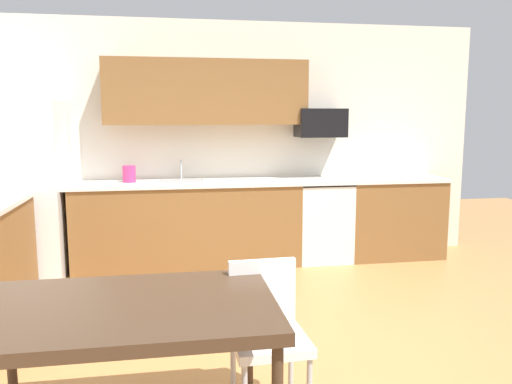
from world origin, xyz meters
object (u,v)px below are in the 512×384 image
microwave (320,123)px  kettle (129,175)px  dining_table (127,317)px  oven_range (321,220)px  chair_near_table (267,326)px  refrigerator (25,190)px

microwave → kettle: microwave is taller
dining_table → oven_range: bearing=59.0°
oven_range → microwave: size_ratio=1.69×
dining_table → chair_near_table: chair_near_table is taller
kettle → oven_range: bearing=-1.3°
kettle → dining_table: bearing=-86.3°
chair_near_table → kettle: kettle is taller
dining_table → chair_near_table: bearing=19.6°
oven_range → kettle: kettle is taller
refrigerator → kettle: 1.04m
kettle → refrigerator: bearing=-172.8°
chair_near_table → kettle: 3.19m
microwave → chair_near_table: 3.45m
oven_range → dining_table: size_ratio=0.65×
microwave → dining_table: microwave is taller
oven_range → dining_table: (-1.93, -3.21, 0.26)m
microwave → dining_table: bearing=-120.2°
refrigerator → microwave: size_ratio=3.33×
chair_near_table → microwave: bearing=68.4°
oven_range → microwave: bearing=90.0°
refrigerator → microwave: refrigerator is taller
oven_range → microwave: (0.00, 0.10, 1.11)m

